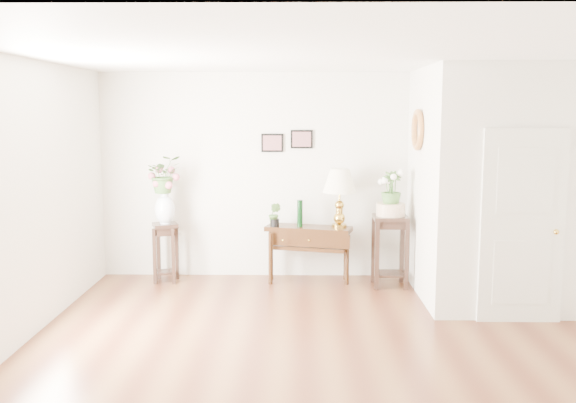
{
  "coord_description": "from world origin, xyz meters",
  "views": [
    {
      "loc": [
        -0.32,
        -6.01,
        2.26
      ],
      "look_at": [
        -0.42,
        1.3,
        1.24
      ],
      "focal_mm": 40.0,
      "sensor_mm": 36.0,
      "label": 1
    }
  ],
  "objects_px": {
    "plant_stand_b": "(390,251)",
    "console_table": "(309,254)",
    "table_lamp": "(339,201)",
    "plant_stand_a": "(166,253)"
  },
  "relations": [
    {
      "from": "table_lamp",
      "to": "plant_stand_b",
      "type": "height_order",
      "value": "table_lamp"
    },
    {
      "from": "table_lamp",
      "to": "plant_stand_b",
      "type": "relative_size",
      "value": 0.84
    },
    {
      "from": "console_table",
      "to": "plant_stand_b",
      "type": "bearing_deg",
      "value": 4.14
    },
    {
      "from": "plant_stand_b",
      "to": "console_table",
      "type": "bearing_deg",
      "value": 169.63
    },
    {
      "from": "console_table",
      "to": "plant_stand_a",
      "type": "xyz_separation_m",
      "value": [
        -1.91,
        -0.01,
        0.02
      ]
    },
    {
      "from": "console_table",
      "to": "plant_stand_b",
      "type": "xyz_separation_m",
      "value": [
        1.06,
        -0.19,
        0.09
      ]
    },
    {
      "from": "plant_stand_a",
      "to": "plant_stand_b",
      "type": "relative_size",
      "value": 0.85
    },
    {
      "from": "table_lamp",
      "to": "plant_stand_a",
      "type": "bearing_deg",
      "value": -179.69
    },
    {
      "from": "console_table",
      "to": "table_lamp",
      "type": "height_order",
      "value": "table_lamp"
    },
    {
      "from": "table_lamp",
      "to": "plant_stand_b",
      "type": "distance_m",
      "value": 0.93
    }
  ]
}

